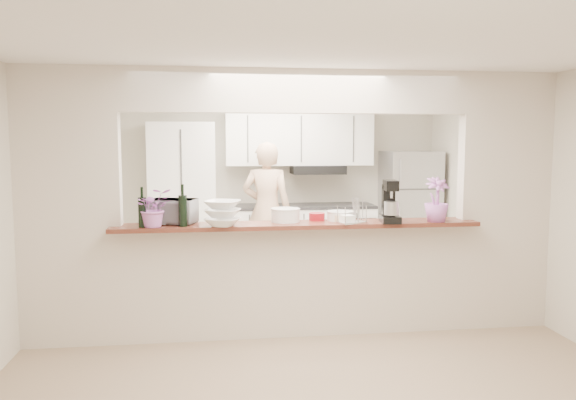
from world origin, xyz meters
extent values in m
plane|color=tan|center=(0.00, 0.00, 0.00)|extent=(6.00, 6.00, 0.00)
cube|color=beige|center=(0.00, 1.55, 0.01)|extent=(5.00, 2.90, 0.01)
cube|color=beige|center=(-2.05, 0.00, 1.25)|extent=(0.90, 0.15, 2.50)
cube|color=beige|center=(2.05, 0.00, 1.25)|extent=(0.90, 0.15, 2.50)
cube|color=beige|center=(0.00, 0.00, 2.30)|extent=(3.20, 0.15, 0.40)
cube|color=beige|center=(0.00, 0.00, 0.53)|extent=(3.20, 0.15, 1.05)
cube|color=brown|center=(0.00, -0.05, 1.07)|extent=(3.40, 0.38, 0.04)
cube|color=white|center=(-1.20, 2.70, 1.05)|extent=(0.90, 0.60, 2.10)
cube|color=white|center=(0.45, 2.70, 0.45)|extent=(2.10, 0.60, 0.90)
cube|color=#2C2C2E|center=(0.45, 2.70, 0.92)|extent=(2.10, 0.62, 0.04)
cube|color=white|center=(0.45, 2.83, 1.88)|extent=(2.10, 0.35, 0.75)
cube|color=black|center=(0.70, 2.72, 1.44)|extent=(0.75, 0.45, 0.12)
cube|color=black|center=(1.20, 2.40, 0.50)|extent=(0.55, 0.02, 0.55)
cube|color=#B6B6BB|center=(2.05, 2.65, 0.85)|extent=(0.75, 0.70, 1.70)
imported|color=#DC74C5|center=(-1.30, -0.15, 1.26)|extent=(0.38, 0.36, 0.34)
cylinder|color=black|center=(-1.05, -0.15, 1.23)|extent=(0.08, 0.08, 0.28)
cylinder|color=black|center=(-1.05, -0.15, 1.42)|extent=(0.03, 0.03, 0.10)
cylinder|color=black|center=(-1.40, -0.15, 1.22)|extent=(0.07, 0.07, 0.27)
cylinder|color=black|center=(-1.40, -0.15, 1.40)|extent=(0.02, 0.02, 0.09)
imported|color=#B2B1B7|center=(-1.15, 0.05, 1.20)|extent=(0.47, 0.38, 0.23)
imported|color=white|center=(-0.70, -0.17, 1.20)|extent=(0.40, 0.40, 0.23)
cylinder|color=white|center=(-0.11, 0.03, 1.15)|extent=(0.27, 0.27, 0.12)
cylinder|color=white|center=(-0.11, 0.03, 1.21)|extent=(0.28, 0.28, 0.01)
cylinder|color=white|center=(0.42, 0.03, 1.13)|extent=(0.25, 0.25, 0.08)
cylinder|color=white|center=(0.42, 0.03, 1.18)|extent=(0.26, 0.26, 0.01)
cylinder|color=maroon|center=(0.20, 0.08, 1.13)|extent=(0.15, 0.15, 0.07)
cylinder|color=beige|center=(0.40, -0.03, 1.12)|extent=(0.14, 0.14, 0.07)
cube|color=silver|center=(0.49, -0.15, 1.10)|extent=(0.29, 0.23, 0.02)
cube|color=white|center=(0.49, -0.15, 1.14)|extent=(0.14, 0.14, 0.06)
cube|color=black|center=(0.85, -0.15, 1.12)|extent=(0.20, 0.28, 0.07)
cube|color=black|center=(0.86, -0.06, 1.30)|extent=(0.12, 0.11, 0.28)
cube|color=black|center=(0.85, -0.16, 1.44)|extent=(0.14, 0.24, 0.09)
cylinder|color=#B7B7BC|center=(0.84, -0.21, 1.23)|extent=(0.13, 0.13, 0.12)
imported|color=#AD6AC5|center=(1.30, -0.15, 1.30)|extent=(0.26, 0.26, 0.42)
imported|color=#D7AD8C|center=(-0.07, 2.30, 0.91)|extent=(0.76, 0.61, 1.83)
camera|label=1|loc=(-0.77, -5.16, 1.85)|focal=35.00mm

